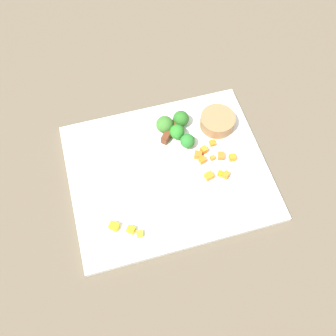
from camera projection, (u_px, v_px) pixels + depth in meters
name	position (u px, v px, depth m)	size (l,w,h in m)	color
ground_plane	(168.00, 173.00, 0.84)	(4.00, 4.00, 0.00)	brown
cutting_board	(168.00, 171.00, 0.83)	(0.43, 0.35, 0.01)	white
prep_bowl	(217.00, 121.00, 0.87)	(0.08, 0.08, 0.03)	#997047
chef_knife	(156.00, 155.00, 0.84)	(0.27, 0.28, 0.02)	silver
carrot_dice_0	(220.00, 174.00, 0.82)	(0.01, 0.01, 0.01)	orange
carrot_dice_1	(209.00, 176.00, 0.81)	(0.02, 0.02, 0.01)	orange
carrot_dice_2	(226.00, 175.00, 0.82)	(0.01, 0.01, 0.01)	orange
carrot_dice_3	(202.00, 159.00, 0.84)	(0.01, 0.01, 0.01)	orange
carrot_dice_4	(204.00, 150.00, 0.85)	(0.01, 0.01, 0.01)	orange
carrot_dice_5	(213.00, 159.00, 0.84)	(0.01, 0.01, 0.01)	orange
carrot_dice_6	(232.00, 158.00, 0.84)	(0.01, 0.01, 0.01)	orange
carrot_dice_7	(221.00, 155.00, 0.84)	(0.02, 0.01, 0.01)	orange
carrot_dice_8	(212.00, 143.00, 0.86)	(0.01, 0.01, 0.01)	orange
carrot_dice_9	(198.00, 155.00, 0.84)	(0.02, 0.02, 0.01)	orange
pepper_dice_0	(114.00, 226.00, 0.76)	(0.02, 0.02, 0.01)	yellow
pepper_dice_1	(131.00, 230.00, 0.76)	(0.01, 0.01, 0.01)	yellow
pepper_dice_2	(140.00, 234.00, 0.76)	(0.01, 0.01, 0.01)	yellow
broccoli_floret_0	(177.00, 132.00, 0.85)	(0.03, 0.03, 0.04)	#80B16C
broccoli_floret_1	(188.00, 141.00, 0.84)	(0.03, 0.03, 0.04)	#90B15F
broccoli_floret_2	(165.00, 125.00, 0.86)	(0.04, 0.04, 0.04)	#98BC61
broccoli_floret_3	(181.00, 119.00, 0.87)	(0.04, 0.04, 0.04)	#80C267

